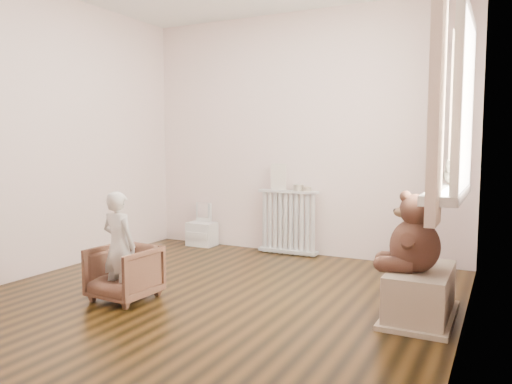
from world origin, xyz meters
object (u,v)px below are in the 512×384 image
at_px(toy_bench, 420,289).
at_px(plush_cat, 453,171).
at_px(child, 119,245).
at_px(teddy_bear, 415,223).
at_px(armchair, 124,273).
at_px(toy_vanity, 202,222).
at_px(radiator, 288,219).

distance_m(toy_bench, plush_cat, 0.92).
xyz_separation_m(child, teddy_bear, (2.07, 0.59, 0.24)).
xyz_separation_m(armchair, teddy_bear, (2.07, 0.54, 0.46)).
xyz_separation_m(toy_vanity, plush_cat, (2.83, -0.95, 0.72)).
bearing_deg(plush_cat, toy_bench, -85.57).
distance_m(radiator, child, 2.14).
bearing_deg(teddy_bear, toy_bench, 56.12).
bearing_deg(radiator, toy_bench, -41.57).
distance_m(radiator, toy_vanity, 1.10).
relative_size(radiator, toy_vanity, 1.39).
bearing_deg(child, teddy_bear, -160.78).
bearing_deg(armchair, toy_vanity, 109.70).
relative_size(radiator, armchair, 1.52).
height_order(radiator, armchair, radiator).
distance_m(toy_bench, teddy_bear, 0.48).
relative_size(teddy_bear, plush_cat, 2.41).
relative_size(toy_vanity, armchair, 1.09).
height_order(armchair, plush_cat, plush_cat).
relative_size(radiator, child, 0.84).
bearing_deg(teddy_bear, child, -173.70).
xyz_separation_m(radiator, toy_vanity, (-1.09, -0.03, -0.11)).
bearing_deg(teddy_bear, plush_cat, 61.72).
bearing_deg(teddy_bear, armchair, -174.99).
distance_m(armchair, child, 0.23).
height_order(armchair, child, child).
bearing_deg(toy_bench, armchair, -163.77).
bearing_deg(plush_cat, radiator, 172.76).
bearing_deg(radiator, toy_vanity, -178.43).
bearing_deg(teddy_bear, toy_vanity, 141.62).
height_order(radiator, toy_bench, radiator).
relative_size(child, teddy_bear, 1.56).
height_order(teddy_bear, plush_cat, plush_cat).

